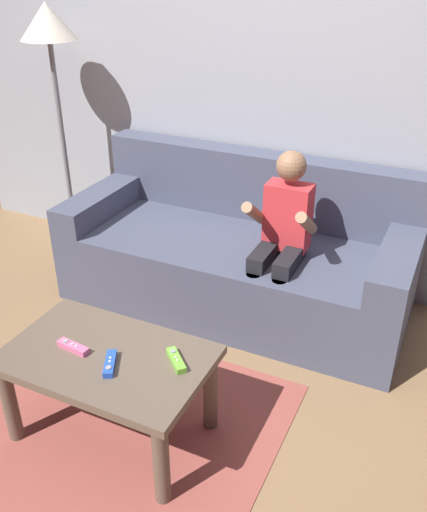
{
  "coord_description": "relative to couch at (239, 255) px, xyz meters",
  "views": [
    {
      "loc": [
        1.01,
        -1.41,
        1.76
      ],
      "look_at": [
        0.09,
        0.53,
        0.58
      ],
      "focal_mm": 39.11,
      "sensor_mm": 36.0,
      "label": 1
    }
  ],
  "objects": [
    {
      "name": "game_remote_blue_far_corner",
      "position": [
        -0.01,
        -1.22,
        0.14
      ],
      "size": [
        0.1,
        0.14,
        0.03
      ],
      "color": "blue",
      "rests_on": "coffee_table"
    },
    {
      "name": "person_seated_on_couch",
      "position": [
        0.29,
        -0.17,
        0.26
      ],
      "size": [
        0.31,
        0.39,
        0.94
      ],
      "color": "black",
      "rests_on": "ground"
    },
    {
      "name": "game_remote_pink_center",
      "position": [
        -0.2,
        -1.2,
        0.14
      ],
      "size": [
        0.14,
        0.05,
        0.03
      ],
      "color": "pink",
      "rests_on": "coffee_table"
    },
    {
      "name": "couch",
      "position": [
        0.0,
        0.0,
        0.0
      ],
      "size": [
        1.87,
        0.8,
        0.79
      ],
      "color": "#474C60",
      "rests_on": "ground"
    },
    {
      "name": "coffee_table",
      "position": [
        -0.06,
        -1.17,
        0.05
      ],
      "size": [
        0.79,
        0.5,
        0.4
      ],
      "color": "brown",
      "rests_on": "ground"
    },
    {
      "name": "ground_plane",
      "position": [
        0.02,
        -1.11,
        -0.28
      ],
      "size": [
        8.72,
        8.72,
        0.0
      ],
      "primitive_type": "plane",
      "color": "olive"
    },
    {
      "name": "wall_back",
      "position": [
        0.02,
        0.4,
        0.97
      ],
      "size": [
        4.36,
        0.05,
        2.5
      ],
      "primitive_type": "cube",
      "color": "#999EA8",
      "rests_on": "ground"
    },
    {
      "name": "game_remote_lime_near_edge",
      "position": [
        0.2,
        -1.09,
        0.14
      ],
      "size": [
        0.13,
        0.12,
        0.03
      ],
      "color": "#72C638",
      "rests_on": "coffee_table"
    },
    {
      "name": "floor_lamp",
      "position": [
        -1.22,
        0.1,
        1.04
      ],
      "size": [
        0.32,
        0.32,
        1.52
      ],
      "color": "black",
      "rests_on": "ground"
    },
    {
      "name": "area_rug",
      "position": [
        -0.06,
        -1.17,
        -0.27
      ],
      "size": [
        1.31,
        1.2,
        0.01
      ],
      "primitive_type": "cube",
      "color": "#9E4C42",
      "rests_on": "ground"
    }
  ]
}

